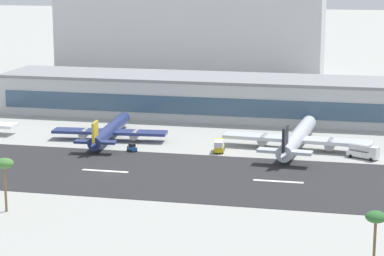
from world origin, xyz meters
The scene contains 13 objects.
ground_plane centered at (0.00, 0.00, 0.00)m, with size 1400.00×1400.00×0.00m, color #9E9E99.
runway_strip centered at (0.00, 2.02, 0.04)m, with size 800.00×42.75×0.08m, color #262628.
runway_centreline_dash_4 centered at (-1.36, 2.02, 0.09)m, with size 12.00×1.20×0.01m, color white.
runway_centreline_dash_5 centered at (41.90, 2.02, 0.09)m, with size 12.00×1.20×0.01m, color white.
terminal_building centered at (17.17, 77.50, 6.82)m, with size 156.78×26.12×13.63m.
distant_hotel_block centered at (-19.63, 178.91, 22.86)m, with size 122.62×33.21×45.72m, color #BCBCC1.
airliner_gold_tail_gate_1 centered at (-11.17, 34.29, 2.82)m, with size 33.99×42.36×8.84m.
airliner_black_tail_gate_2 centered at (43.12, 34.96, 3.20)m, with size 41.78×48.21×10.06m.
service_fuel_truck_0 centered at (61.37, 29.19, 2.03)m, with size 8.75×6.19×3.95m.
service_box_truck_1 centered at (22.64, 28.23, 1.79)m, with size 3.20×6.22×3.25m.
service_baggage_tug_2 centered at (-0.90, 23.51, 1.05)m, with size 3.37×3.42×2.20m.
palm_tree_0 centered at (-11.10, -33.02, 9.99)m, with size 3.92×3.92×11.47m.
palm_tree_1 centered at (63.75, -49.64, 9.30)m, with size 3.56×3.56×10.69m.
Camera 1 is at (60.96, -176.82, 51.14)m, focal length 73.05 mm.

